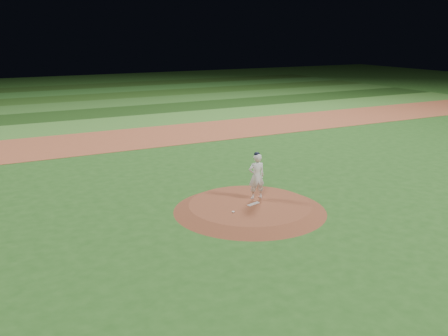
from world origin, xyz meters
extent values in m
plane|color=#265A1D|center=(0.00, 0.00, 0.00)|extent=(120.00, 120.00, 0.00)
cube|color=#A55233|center=(0.00, 14.00, 0.01)|extent=(70.00, 6.00, 0.02)
cube|color=#3F7D2D|center=(0.00, 19.50, 0.01)|extent=(70.00, 5.00, 0.02)
cube|color=#1B3F14|center=(0.00, 24.50, 0.01)|extent=(70.00, 5.00, 0.02)
cube|color=#326826|center=(0.00, 29.50, 0.01)|extent=(70.00, 5.00, 0.02)
cube|color=#244D18|center=(0.00, 34.50, 0.01)|extent=(70.00, 5.00, 0.02)
cube|color=#2D6926|center=(0.00, 39.50, 0.01)|extent=(70.00, 5.00, 0.02)
cube|color=#224817|center=(0.00, 44.50, 0.01)|extent=(70.00, 5.00, 0.02)
cone|color=brown|center=(0.00, 0.00, 0.12)|extent=(5.50, 5.50, 0.25)
cube|color=white|center=(0.09, -0.10, 0.26)|extent=(0.55, 0.29, 0.03)
ellipsoid|color=white|center=(-0.95, -0.50, 0.28)|extent=(0.10, 0.10, 0.06)
imported|color=white|center=(0.52, 0.41, 1.11)|extent=(0.68, 0.49, 1.72)
ellipsoid|color=black|center=(0.52, 0.41, 1.95)|extent=(0.22, 0.22, 0.15)
camera|label=1|loc=(-8.66, -14.57, 6.27)|focal=40.00mm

